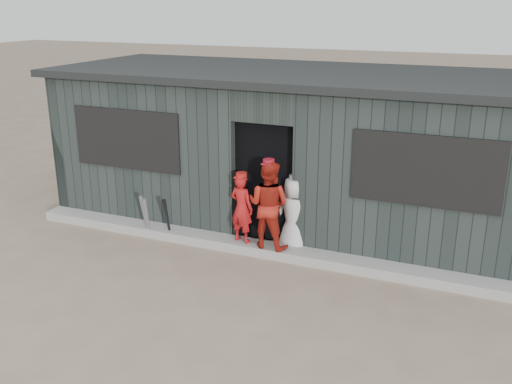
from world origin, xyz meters
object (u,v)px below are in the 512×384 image
at_px(dugout, 294,148).
at_px(player_grey_back, 294,215).
at_px(bat_mid, 147,218).
at_px(bat_left, 145,216).
at_px(player_red_left, 242,208).
at_px(bat_right, 167,219).
at_px(player_red_right, 268,204).

bearing_deg(dugout, player_grey_back, -70.25).
height_order(bat_mid, player_grey_back, player_grey_back).
distance_m(bat_left, player_red_left, 1.70).
height_order(bat_left, bat_right, bat_left).
distance_m(player_red_left, player_red_right, 0.47).
bearing_deg(dugout, bat_right, -130.16).
bearing_deg(player_red_left, bat_right, 19.73).
height_order(player_red_left, player_red_right, player_red_right).
bearing_deg(bat_left, dugout, 43.97).
height_order(bat_mid, player_red_right, player_red_right).
relative_size(bat_mid, dugout, 0.09).
distance_m(player_red_right, dugout, 1.77).
bearing_deg(bat_mid, player_grey_back, 10.31).
xyz_separation_m(bat_left, player_red_right, (2.12, 0.15, 0.45)).
xyz_separation_m(player_red_left, player_grey_back, (0.76, 0.27, -0.09)).
bearing_deg(player_red_left, bat_left, 20.10).
relative_size(bat_left, dugout, 0.09).
bearing_deg(bat_mid, player_red_left, 5.74).
bearing_deg(player_grey_back, player_red_right, 55.14).
relative_size(bat_right, dugout, 0.09).
xyz_separation_m(player_red_right, dugout, (-0.20, 1.70, 0.46)).
distance_m(player_red_left, dugout, 1.80).
bearing_deg(player_red_right, dugout, -78.64).
bearing_deg(bat_mid, dugout, 44.47).
height_order(player_red_right, player_grey_back, player_red_right).
xyz_separation_m(bat_left, dugout, (1.92, 1.85, 0.91)).
xyz_separation_m(bat_mid, player_red_left, (1.63, 0.16, 0.34)).
xyz_separation_m(bat_left, player_grey_back, (2.42, 0.44, 0.23)).
height_order(bat_right, player_grey_back, player_grey_back).
distance_m(bat_left, bat_right, 0.40).
bearing_deg(player_red_right, bat_mid, 8.52).
bearing_deg(bat_right, player_grey_back, 10.92).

